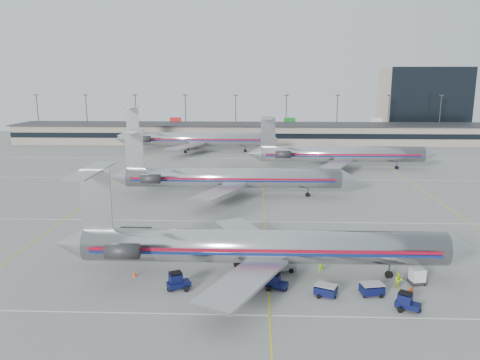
{
  "coord_description": "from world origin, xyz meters",
  "views": [
    {
      "loc": [
        -1.22,
        -56.06,
        20.49
      ],
      "look_at": [
        -3.98,
        18.15,
        4.5
      ],
      "focal_mm": 35.0,
      "sensor_mm": 36.0,
      "label": 1
    }
  ],
  "objects_px": {
    "jet_second_row": "(228,178)",
    "uld_container": "(417,276)",
    "tug_center": "(275,282)",
    "belt_loader": "(280,266)",
    "jet_foreground": "(255,246)"
  },
  "relations": [
    {
      "from": "uld_container",
      "to": "jet_foreground",
      "type": "bearing_deg",
      "value": 165.19
    },
    {
      "from": "jet_foreground",
      "to": "belt_loader",
      "type": "bearing_deg",
      "value": 26.52
    },
    {
      "from": "jet_second_row",
      "to": "uld_container",
      "type": "bearing_deg",
      "value": -59.15
    },
    {
      "from": "jet_second_row",
      "to": "tug_center",
      "type": "distance_m",
      "value": 38.77
    },
    {
      "from": "belt_loader",
      "to": "jet_foreground",
      "type": "bearing_deg",
      "value": -163.68
    },
    {
      "from": "uld_container",
      "to": "belt_loader",
      "type": "xyz_separation_m",
      "value": [
        -13.92,
        2.75,
        -0.22
      ]
    },
    {
      "from": "belt_loader",
      "to": "jet_second_row",
      "type": "bearing_deg",
      "value": 92.76
    },
    {
      "from": "jet_second_row",
      "to": "belt_loader",
      "type": "xyz_separation_m",
      "value": [
        7.69,
        -33.44,
        -2.76
      ]
    },
    {
      "from": "belt_loader",
      "to": "uld_container",
      "type": "bearing_deg",
      "value": -21.4
    },
    {
      "from": "uld_container",
      "to": "tug_center",
      "type": "bearing_deg",
      "value": 177.17
    },
    {
      "from": "jet_second_row",
      "to": "tug_center",
      "type": "xyz_separation_m",
      "value": [
        7.08,
        -38.03,
        -2.58
      ]
    },
    {
      "from": "jet_second_row",
      "to": "uld_container",
      "type": "xyz_separation_m",
      "value": [
        21.61,
        -36.19,
        -2.54
      ]
    },
    {
      "from": "tug_center",
      "to": "uld_container",
      "type": "bearing_deg",
      "value": 26.23
    },
    {
      "from": "jet_second_row",
      "to": "belt_loader",
      "type": "height_order",
      "value": "jet_second_row"
    },
    {
      "from": "uld_container",
      "to": "belt_loader",
      "type": "distance_m",
      "value": 14.19
    }
  ]
}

